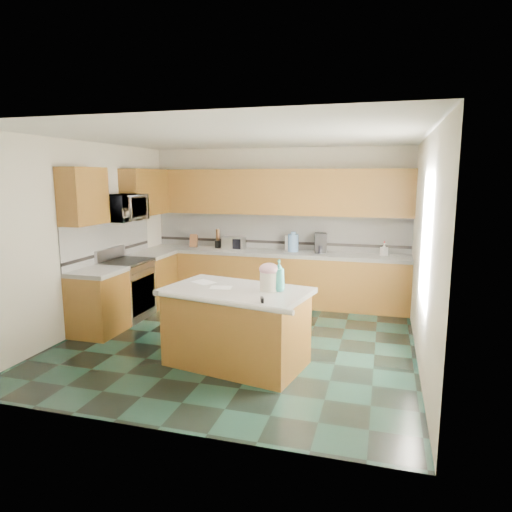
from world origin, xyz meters
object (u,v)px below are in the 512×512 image
(treat_jar, at_px, (269,281))
(coffee_maker, at_px, (321,243))
(toaster_oven, at_px, (234,243))
(soap_bottle_island, at_px, (279,275))
(island_base, at_px, (236,329))
(knife_block, at_px, (194,241))
(island_top, at_px, (236,291))

(treat_jar, bearing_deg, coffee_maker, 90.78)
(coffee_maker, bearing_deg, toaster_oven, 170.08)
(treat_jar, xyz_separation_m, soap_bottle_island, (0.11, 0.02, 0.07))
(island_base, bearing_deg, coffee_maker, 89.43)
(treat_jar, distance_m, knife_block, 3.49)
(knife_block, xyz_separation_m, toaster_oven, (0.77, 0.00, -0.01))
(island_top, distance_m, knife_block, 3.30)
(treat_jar, distance_m, toaster_oven, 3.08)
(coffee_maker, bearing_deg, island_top, -112.68)
(island_top, bearing_deg, toaster_oven, 120.28)
(treat_jar, relative_size, coffee_maker, 0.65)
(soap_bottle_island, bearing_deg, knife_block, 125.50)
(soap_bottle_island, bearing_deg, island_top, -178.23)
(knife_block, bearing_deg, soap_bottle_island, -60.21)
(toaster_oven, bearing_deg, treat_jar, -67.13)
(soap_bottle_island, relative_size, coffee_maker, 1.07)
(island_base, distance_m, treat_jar, 0.71)
(toaster_oven, distance_m, coffee_maker, 1.56)
(island_base, xyz_separation_m, soap_bottle_island, (0.50, 0.05, 0.67))
(island_top, bearing_deg, soap_bottle_island, 16.60)
(island_top, relative_size, treat_jar, 7.61)
(treat_jar, relative_size, soap_bottle_island, 0.60)
(island_top, height_order, soap_bottle_island, soap_bottle_island)
(knife_block, relative_size, coffee_maker, 0.70)
(island_base, distance_m, toaster_oven, 3.02)
(toaster_oven, bearing_deg, island_base, -74.07)
(soap_bottle_island, bearing_deg, toaster_oven, 114.39)
(coffee_maker, bearing_deg, island_base, -112.68)
(island_top, xyz_separation_m, knife_block, (-1.75, 2.79, 0.15))
(island_base, bearing_deg, knife_block, 133.10)
(island_base, height_order, island_top, island_top)
(knife_block, distance_m, coffee_maker, 2.33)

